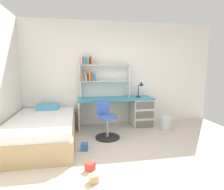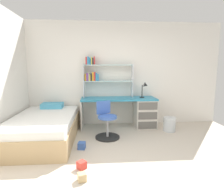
{
  "view_description": "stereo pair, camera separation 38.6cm",
  "coord_description": "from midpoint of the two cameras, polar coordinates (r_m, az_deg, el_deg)",
  "views": [
    {
      "loc": [
        -0.85,
        -2.39,
        1.49
      ],
      "look_at": [
        -0.18,
        1.37,
        0.92
      ],
      "focal_mm": 29.83,
      "sensor_mm": 36.0,
      "label": 1
    },
    {
      "loc": [
        -0.47,
        -2.44,
        1.49
      ],
      "look_at": [
        -0.18,
        1.37,
        0.92
      ],
      "focal_mm": 29.83,
      "sensor_mm": 36.0,
      "label": 2
    }
  ],
  "objects": [
    {
      "name": "room_shell",
      "position": [
        3.62,
        -18.07,
        5.32
      ],
      "size": [
        5.46,
        5.75,
        2.63
      ],
      "color": "white",
      "rests_on": "ground_plane"
    },
    {
      "name": "desk",
      "position": [
        4.75,
        4.6,
        -4.65
      ],
      "size": [
        1.84,
        0.58,
        0.74
      ],
      "color": "teal",
      "rests_on": "ground_plane"
    },
    {
      "name": "toy_block_blue_2",
      "position": [
        3.56,
        -11.63,
        -15.35
      ],
      "size": [
        0.14,
        0.14,
        0.13
      ],
      "primitive_type": "cube",
      "rotation": [
        0.0,
        0.0,
        1.42
      ],
      "color": "#3860B7",
      "rests_on": "ground_plane"
    },
    {
      "name": "swivel_chair",
      "position": [
        4.0,
        -4.44,
        -8.86
      ],
      "size": [
        0.52,
        0.52,
        0.77
      ],
      "color": "black",
      "rests_on": "ground_plane"
    },
    {
      "name": "bed_platform",
      "position": [
        4.07,
        -23.09,
        -9.9
      ],
      "size": [
        1.25,
        2.03,
        0.63
      ],
      "color": "tan",
      "rests_on": "ground_plane"
    },
    {
      "name": "bookshelf_hutch",
      "position": [
        4.65,
        -7.02,
        6.56
      ],
      "size": [
        1.24,
        0.22,
        1.01
      ],
      "color": "silver",
      "rests_on": "desk"
    },
    {
      "name": "toy_block_red_1",
      "position": [
        2.94,
        -10.77,
        -20.8
      ],
      "size": [
        0.16,
        0.16,
        0.12
      ],
      "primitive_type": "cube",
      "rotation": [
        0.0,
        0.0,
        2.3
      ],
      "color": "red",
      "rests_on": "ground_plane"
    },
    {
      "name": "ground_plane",
      "position": [
        2.92,
        4.83,
        -22.51
      ],
      "size": [
        5.46,
        5.75,
        0.02
      ],
      "primitive_type": "cube",
      "color": "beige"
    },
    {
      "name": "desk_lamp",
      "position": [
        4.69,
        6.64,
        2.37
      ],
      "size": [
        0.2,
        0.16,
        0.38
      ],
      "color": "black",
      "rests_on": "desk"
    },
    {
      "name": "toy_block_natural_0",
      "position": [
        2.69,
        -10.13,
        -23.98
      ],
      "size": [
        0.13,
        0.13,
        0.11
      ],
      "primitive_type": "cube",
      "rotation": [
        0.0,
        0.0,
        1.86
      ],
      "color": "tan",
      "rests_on": "ground_plane"
    },
    {
      "name": "waste_bin",
      "position": [
        4.68,
        13.88,
        -8.25
      ],
      "size": [
        0.28,
        0.28,
        0.33
      ],
      "primitive_type": "cylinder",
      "color": "silver",
      "rests_on": "ground_plane"
    }
  ]
}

